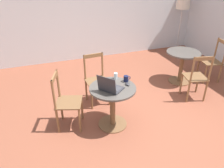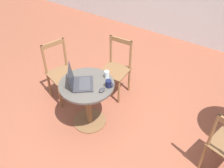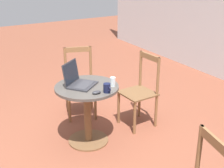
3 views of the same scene
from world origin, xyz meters
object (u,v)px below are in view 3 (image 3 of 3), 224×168
at_px(chair_near_back, 140,92).
at_px(drinking_glass, 113,82).
at_px(cafe_table_near, 87,103).
at_px(mug, 107,88).
at_px(chair_near_left, 80,83).
at_px(laptop, 79,81).
at_px(mouse, 97,92).

distance_m(chair_near_back, drinking_glass, 0.63).
bearing_deg(cafe_table_near, mug, 22.42).
distance_m(chair_near_left, drinking_glass, 0.90).
xyz_separation_m(chair_near_back, mug, (0.31, -0.67, 0.30)).
height_order(cafe_table_near, laptop, laptop).
relative_size(chair_near_back, laptop, 2.20).
relative_size(cafe_table_near, mouse, 7.24).
distance_m(laptop, mouse, 0.32).
bearing_deg(chair_near_back, mouse, -69.69).
distance_m(cafe_table_near, mouse, 0.33).
height_order(cafe_table_near, mouse, mouse).
bearing_deg(cafe_table_near, mouse, -0.55).
relative_size(chair_near_left, drinking_glass, 9.04).
bearing_deg(mug, cafe_table_near, -157.58).
distance_m(chair_near_left, mouse, 1.01).
height_order(laptop, mug, laptop).
bearing_deg(chair_near_back, mug, -64.78).
bearing_deg(mug, mouse, -102.45).
height_order(chair_near_back, mouse, chair_near_back).
relative_size(cafe_table_near, chair_near_back, 0.77).
xyz_separation_m(cafe_table_near, chair_near_back, (-0.04, 0.78, -0.05)).
relative_size(chair_near_back, mouse, 9.38).
xyz_separation_m(cafe_table_near, chair_near_left, (-0.70, 0.23, -0.05)).
distance_m(chair_near_back, mouse, 0.87).
height_order(chair_near_left, laptop, laptop).
height_order(cafe_table_near, mug, mug).
distance_m(cafe_table_near, chair_near_left, 0.74).
bearing_deg(drinking_glass, mug, -48.68).
bearing_deg(drinking_glass, chair_near_left, -178.30).
height_order(laptop, mouse, laptop).
distance_m(cafe_table_near, drinking_glass, 0.39).
xyz_separation_m(laptop, drinking_glass, (0.21, 0.32, -0.00)).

